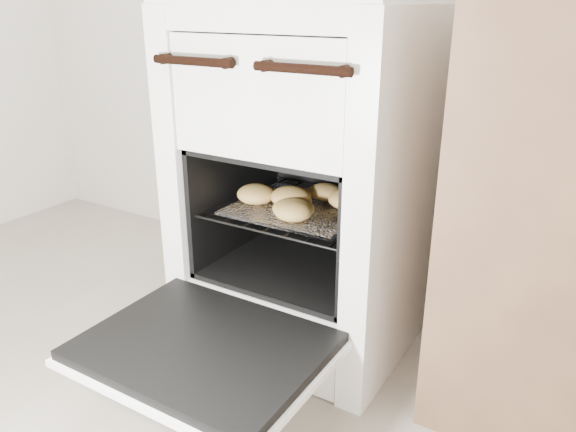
% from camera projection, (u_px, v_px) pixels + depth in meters
% --- Properties ---
extents(stove, '(0.60, 0.67, 0.93)m').
position_uv_depth(stove, '(315.00, 183.00, 1.58)').
color(stove, white).
rests_on(stove, ground).
extents(oven_door, '(0.54, 0.42, 0.04)m').
position_uv_depth(oven_door, '(204.00, 349.00, 1.26)').
color(oven_door, black).
rests_on(oven_door, stove).
extents(oven_rack, '(0.44, 0.42, 0.01)m').
position_uv_depth(oven_rack, '(303.00, 208.00, 1.54)').
color(oven_rack, black).
rests_on(oven_rack, stove).
extents(foil_sheet, '(0.34, 0.30, 0.01)m').
position_uv_depth(foil_sheet, '(300.00, 208.00, 1.52)').
color(foil_sheet, white).
rests_on(foil_sheet, oven_rack).
extents(baked_rolls, '(0.36, 0.31, 0.05)m').
position_uv_depth(baked_rolls, '(298.00, 200.00, 1.50)').
color(baked_rolls, tan).
rests_on(baked_rolls, foil_sheet).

